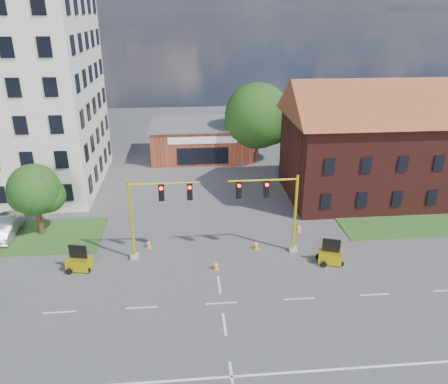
# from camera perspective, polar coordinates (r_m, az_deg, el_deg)

# --- Properties ---
(ground) EXTENTS (120.00, 120.00, 0.00)m
(ground) POSITION_cam_1_polar(r_m,az_deg,el_deg) (28.45, -0.31, -14.31)
(ground) COLOR #4A4A4D
(ground) RESTS_ON ground
(grass_verge_ne) EXTENTS (14.00, 4.00, 0.08)m
(grass_verge_ne) POSITION_cam_1_polar(r_m,az_deg,el_deg) (41.08, 24.46, -4.03)
(grass_verge_ne) COLOR #1F491B
(grass_verge_ne) RESTS_ON ground
(lane_markings) EXTENTS (60.00, 36.00, 0.01)m
(lane_markings) POSITION_cam_1_polar(r_m,az_deg,el_deg) (26.13, 0.27, -18.27)
(lane_markings) COLOR white
(lane_markings) RESTS_ON ground
(brick_shop) EXTENTS (12.40, 8.40, 4.30)m
(brick_shop) POSITION_cam_1_polar(r_m,az_deg,el_deg) (54.71, -3.00, 6.88)
(brick_shop) COLOR maroon
(brick_shop) RESTS_ON ground
(townhouse_row) EXTENTS (21.00, 11.00, 11.50)m
(townhouse_row) POSITION_cam_1_polar(r_m,az_deg,el_deg) (44.85, 21.52, 6.72)
(townhouse_row) COLOR #451914
(townhouse_row) RESTS_ON ground
(tree_large) EXTENTS (8.04, 7.66, 9.52)m
(tree_large) POSITION_cam_1_polar(r_m,az_deg,el_deg) (51.79, 4.81, 9.67)
(tree_large) COLOR #3B2515
(tree_large) RESTS_ON ground
(tree_nw_front) EXTENTS (4.34, 4.13, 6.02)m
(tree_nw_front) POSITION_cam_1_polar(r_m,az_deg,el_deg) (37.71, -23.16, 0.09)
(tree_nw_front) COLOR #3B2515
(tree_nw_front) RESTS_ON ground
(signal_mast_west) EXTENTS (5.30, 0.60, 6.20)m
(signal_mast_west) POSITION_cam_1_polar(r_m,az_deg,el_deg) (31.62, -9.15, -2.27)
(signal_mast_west) COLOR #989892
(signal_mast_west) RESTS_ON ground
(signal_mast_east) EXTENTS (5.30, 0.60, 6.20)m
(signal_mast_east) POSITION_cam_1_polar(r_m,az_deg,el_deg) (32.13, 6.53, -1.70)
(signal_mast_east) COLOR #989892
(signal_mast_east) RESTS_ON ground
(trailer_west) EXTENTS (1.82, 1.40, 1.87)m
(trailer_west) POSITION_cam_1_polar(r_m,az_deg,el_deg) (32.96, -18.37, -8.70)
(trailer_west) COLOR gold
(trailer_west) RESTS_ON ground
(trailer_east) EXTENTS (1.90, 1.56, 1.86)m
(trailer_east) POSITION_cam_1_polar(r_m,az_deg,el_deg) (32.99, 13.69, -8.10)
(trailer_east) COLOR gold
(trailer_east) RESTS_ON ground
(cone_a) EXTENTS (0.40, 0.40, 0.70)m
(cone_a) POSITION_cam_1_polar(r_m,az_deg,el_deg) (31.48, -1.03, -9.52)
(cone_a) COLOR orange
(cone_a) RESTS_ON ground
(cone_b) EXTENTS (0.40, 0.40, 0.70)m
(cone_b) POSITION_cam_1_polar(r_m,az_deg,el_deg) (34.60, -9.79, -6.66)
(cone_b) COLOR orange
(cone_b) RESTS_ON ground
(cone_c) EXTENTS (0.40, 0.40, 0.70)m
(cone_c) POSITION_cam_1_polar(r_m,az_deg,el_deg) (34.03, 4.24, -6.90)
(cone_c) COLOR orange
(cone_c) RESTS_ON ground
(cone_d) EXTENTS (0.40, 0.40, 0.70)m
(cone_d) POSITION_cam_1_polar(r_m,az_deg,el_deg) (36.94, 9.74, -4.64)
(cone_d) COLOR orange
(cone_d) RESTS_ON ground
(pickup_white) EXTENTS (6.32, 4.39, 1.60)m
(pickup_white) POSITION_cam_1_polar(r_m,az_deg,el_deg) (42.61, 16.58, -0.77)
(pickup_white) COLOR white
(pickup_white) RESTS_ON ground
(sedan_silver_front) EXTENTS (1.91, 4.87, 1.58)m
(sedan_silver_front) POSITION_cam_1_polar(r_m,az_deg,el_deg) (39.81, -26.66, -4.09)
(sedan_silver_front) COLOR #989A9F
(sedan_silver_front) RESTS_ON ground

